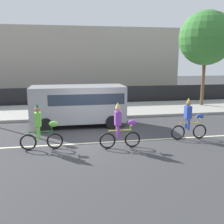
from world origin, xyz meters
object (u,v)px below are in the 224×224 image
object	(u,v)px
parade_cyclist_lime	(41,129)
parade_cyclist_cobalt	(190,121)
parked_van_grey	(80,103)
parade_cyclist_purple	(120,128)

from	to	relation	value
parade_cyclist_lime	parade_cyclist_cobalt	bearing A→B (deg)	2.40
parked_van_grey	parade_cyclist_purple	bearing A→B (deg)	-70.48
parade_cyclist_purple	parade_cyclist_cobalt	distance (m)	3.42
parade_cyclist_lime	parked_van_grey	size ratio (longest dim) A/B	0.38
parade_cyclist_cobalt	parked_van_grey	bearing A→B (deg)	144.72
parade_cyclist_cobalt	parade_cyclist_purple	bearing A→B (deg)	-169.19
parade_cyclist_lime	parade_cyclist_cobalt	size ratio (longest dim) A/B	1.00
parade_cyclist_purple	parked_van_grey	xyz separation A→B (m)	(-1.43, 4.03, 0.44)
parade_cyclist_purple	parade_cyclist_cobalt	world-z (taller)	same
parked_van_grey	parade_cyclist_cobalt	bearing A→B (deg)	-35.28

